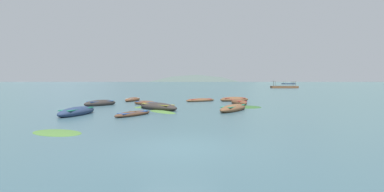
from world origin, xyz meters
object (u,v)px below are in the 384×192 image
rowboat_8 (133,114)px  rowboat_1 (239,102)px  rowboat_4 (200,100)px  ferry_0 (289,84)px  rowboat_9 (234,100)px  rowboat_6 (233,108)px  ferry_1 (284,87)px  rowboat_7 (133,100)px  rowboat_2 (77,112)px  rowboat_0 (146,103)px  rowboat_5 (100,103)px  rowboat_3 (158,107)px

rowboat_8 → rowboat_1: bearing=46.6°
rowboat_4 → ferry_0: 195.14m
rowboat_8 → rowboat_9: size_ratio=0.89×
rowboat_6 → ferry_1: ferry_1 is taller
rowboat_4 → rowboat_7: size_ratio=0.99×
rowboat_2 → rowboat_0: bearing=66.1°
rowboat_0 → rowboat_4: (5.35, 4.45, -0.02)m
rowboat_2 → rowboat_7: (1.15, 13.14, -0.05)m
rowboat_1 → rowboat_8: (-8.59, -9.07, -0.06)m
rowboat_4 → rowboat_9: rowboat_9 is taller
rowboat_6 → rowboat_7: rowboat_6 is taller
rowboat_5 → ferry_0: 203.58m
ferry_0 → rowboat_0: bearing=-113.7°
rowboat_3 → ferry_0: 204.76m
rowboat_8 → ferry_1: size_ratio=0.36×
rowboat_0 → rowboat_6: 9.17m
rowboat_6 → ferry_1: bearing=68.0°
rowboat_0 → rowboat_9: (9.16, 4.67, 0.04)m
rowboat_2 → ferry_0: (84.34, 192.22, 0.24)m
rowboat_0 → rowboat_5: bearing=-171.9°
rowboat_1 → rowboat_4: 5.18m
rowboat_2 → rowboat_4: rowboat_2 is taller
rowboat_1 → rowboat_8: rowboat_1 is taller
rowboat_4 → ferry_0: (75.52, 179.93, 0.31)m
rowboat_1 → rowboat_3: bearing=-145.3°
rowboat_3 → rowboat_4: rowboat_3 is taller
rowboat_2 → rowboat_6: 11.13m
rowboat_1 → ferry_0: 197.24m
ferry_1 → rowboat_7: bearing=-122.8°
rowboat_3 → rowboat_8: bearing=-106.9°
rowboat_5 → ferry_1: (39.60, 64.41, 0.24)m
rowboat_2 → rowboat_8: rowboat_2 is taller
rowboat_7 → rowboat_8: rowboat_7 is taller
rowboat_1 → rowboat_9: size_ratio=1.02×
rowboat_4 → rowboat_8: 13.73m
rowboat_2 → rowboat_5: rowboat_2 is taller
rowboat_3 → ferry_0: bearing=67.2°
rowboat_4 → rowboat_8: (-4.99, -12.79, -0.02)m
rowboat_6 → rowboat_9: same height
rowboat_4 → ferry_0: ferry_0 is taller
rowboat_0 → rowboat_9: size_ratio=0.89×
rowboat_5 → rowboat_4: bearing=27.9°
rowboat_3 → rowboat_9: 11.82m
rowboat_4 → rowboat_9: size_ratio=1.05×
rowboat_2 → rowboat_3: (5.03, 3.45, 0.01)m
rowboat_5 → rowboat_6: size_ratio=0.75×
ferry_1 → rowboat_5: bearing=-121.6°
rowboat_0 → rowboat_9: bearing=27.0°
rowboat_0 → rowboat_6: rowboat_6 is taller
rowboat_5 → ferry_1: ferry_1 is taller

